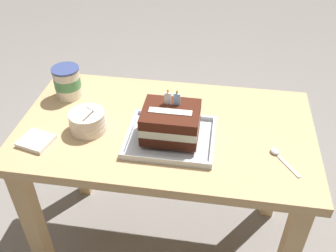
{
  "coord_description": "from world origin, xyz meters",
  "views": [
    {
      "loc": [
        0.18,
        -1.06,
        1.54
      ],
      "look_at": [
        0.01,
        -0.04,
        0.72
      ],
      "focal_mm": 40.65,
      "sensor_mm": 36.0,
      "label": 1
    }
  ],
  "objects_px": {
    "bowl_stack": "(88,121)",
    "serving_spoon_near_tray": "(278,154)",
    "foil_tray": "(171,138)",
    "birthday_cake": "(171,122)",
    "napkin_pile": "(36,141)",
    "ice_cream_tub": "(67,82)"
  },
  "relations": [
    {
      "from": "bowl_stack",
      "to": "serving_spoon_near_tray",
      "type": "relative_size",
      "value": 1.01
    },
    {
      "from": "foil_tray",
      "to": "birthday_cake",
      "type": "bearing_deg",
      "value": 90.0
    },
    {
      "from": "foil_tray",
      "to": "napkin_pile",
      "type": "bearing_deg",
      "value": -168.98
    },
    {
      "from": "foil_tray",
      "to": "ice_cream_tub",
      "type": "distance_m",
      "value": 0.49
    },
    {
      "from": "foil_tray",
      "to": "serving_spoon_near_tray",
      "type": "distance_m",
      "value": 0.36
    },
    {
      "from": "foil_tray",
      "to": "bowl_stack",
      "type": "xyz_separation_m",
      "value": [
        -0.3,
        0.01,
        0.03
      ]
    },
    {
      "from": "birthday_cake",
      "to": "bowl_stack",
      "type": "distance_m",
      "value": 0.3
    },
    {
      "from": "serving_spoon_near_tray",
      "to": "bowl_stack",
      "type": "bearing_deg",
      "value": 176.77
    },
    {
      "from": "napkin_pile",
      "to": "ice_cream_tub",
      "type": "bearing_deg",
      "value": 88.06
    },
    {
      "from": "birthday_cake",
      "to": "ice_cream_tub",
      "type": "height_order",
      "value": "birthday_cake"
    },
    {
      "from": "bowl_stack",
      "to": "ice_cream_tub",
      "type": "height_order",
      "value": "ice_cream_tub"
    },
    {
      "from": "foil_tray",
      "to": "birthday_cake",
      "type": "xyz_separation_m",
      "value": [
        0.0,
        0.0,
        0.07
      ]
    },
    {
      "from": "ice_cream_tub",
      "to": "napkin_pile",
      "type": "bearing_deg",
      "value": -91.94
    },
    {
      "from": "bowl_stack",
      "to": "ice_cream_tub",
      "type": "bearing_deg",
      "value": 126.3
    },
    {
      "from": "serving_spoon_near_tray",
      "to": "napkin_pile",
      "type": "xyz_separation_m",
      "value": [
        -0.81,
        -0.06,
        0.0
      ]
    },
    {
      "from": "foil_tray",
      "to": "ice_cream_tub",
      "type": "xyz_separation_m",
      "value": [
        -0.44,
        0.21,
        0.06
      ]
    },
    {
      "from": "foil_tray",
      "to": "serving_spoon_near_tray",
      "type": "bearing_deg",
      "value": -4.16
    },
    {
      "from": "birthday_cake",
      "to": "foil_tray",
      "type": "bearing_deg",
      "value": -90.0
    },
    {
      "from": "ice_cream_tub",
      "to": "birthday_cake",
      "type": "bearing_deg",
      "value": -25.14
    },
    {
      "from": "birthday_cake",
      "to": "napkin_pile",
      "type": "xyz_separation_m",
      "value": [
        -0.45,
        -0.09,
        -0.07
      ]
    },
    {
      "from": "foil_tray",
      "to": "ice_cream_tub",
      "type": "bearing_deg",
      "value": 154.84
    },
    {
      "from": "birthday_cake",
      "to": "serving_spoon_near_tray",
      "type": "height_order",
      "value": "birthday_cake"
    }
  ]
}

